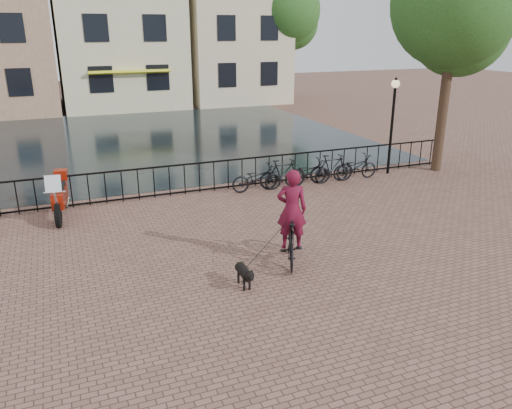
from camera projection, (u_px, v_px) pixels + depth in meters
name	position (u px, v px, depth m)	size (l,w,h in m)	color
ground	(314.00, 311.00, 9.60)	(100.00, 100.00, 0.00)	brown
canal_water	(149.00, 139.00, 24.74)	(20.00, 20.00, 0.00)	black
railing	(199.00, 178.00, 16.44)	(20.00, 0.05, 1.02)	black
canal_house_mid	(116.00, 17.00, 34.07)	(8.00, 9.50, 11.80)	#C0BF91
canal_house_right	(226.00, 7.00, 36.64)	(7.00, 9.00, 13.30)	beige
tree_near_right	(456.00, 3.00, 17.25)	(4.48, 4.48, 8.24)	black
tree_far_right	(287.00, 11.00, 35.34)	(4.76, 4.76, 8.76)	black
lamp_post	(393.00, 110.00, 18.00)	(0.30, 0.30, 3.45)	black
cyclist	(291.00, 222.00, 11.32)	(1.26, 1.96, 2.61)	black
dog	(244.00, 275.00, 10.45)	(0.27, 0.80, 0.54)	black
motorcycle	(59.00, 192.00, 14.18)	(0.77, 2.19, 1.53)	maroon
parked_bike_0	(257.00, 178.00, 16.56)	(0.60, 1.72, 0.90)	black
parked_bike_1	(283.00, 174.00, 16.88)	(0.47, 1.66, 1.00)	black
parked_bike_2	(308.00, 172.00, 17.23)	(0.60, 1.72, 0.90)	black
parked_bike_3	(332.00, 168.00, 17.55)	(0.47, 1.66, 1.00)	black
parked_bike_4	(355.00, 167.00, 17.90)	(0.60, 1.72, 0.90)	black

